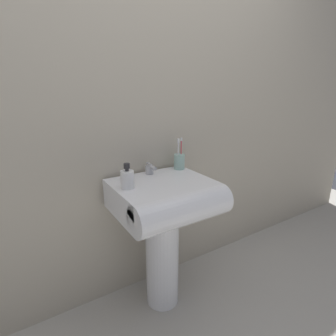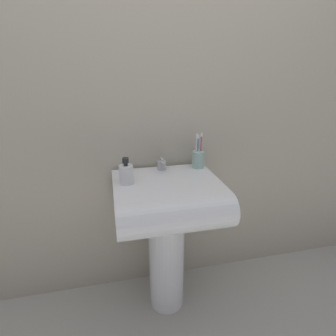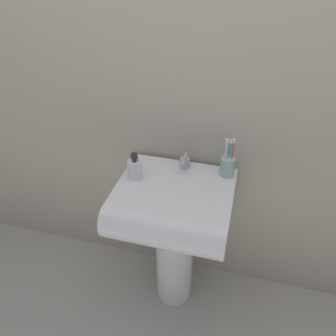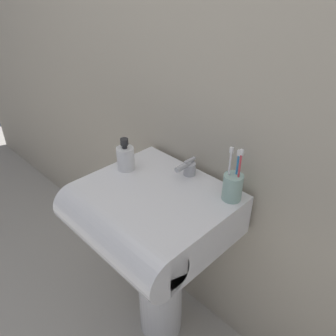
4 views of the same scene
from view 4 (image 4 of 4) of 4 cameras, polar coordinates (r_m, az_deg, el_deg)
name	(u,v)px [view 4 (image 4 of 4)]	position (r m, az deg, el deg)	size (l,w,h in m)	color
ground_plane	(161,323)	(1.83, -1.20, -25.43)	(6.00, 6.00, 0.00)	#ADA89E
wall_back	(209,76)	(1.23, 7.19, 15.61)	(5.00, 0.05, 2.40)	#B7AD99
sink_pedestal	(160,280)	(1.56, -1.34, -18.84)	(0.20, 0.20, 0.66)	white
sink_basin	(147,215)	(1.24, -3.62, -8.11)	(0.55, 0.51, 0.17)	white
faucet	(188,168)	(1.29, 3.53, 0.01)	(0.05, 0.10, 0.07)	#B7B7BC
toothbrush_cup	(233,186)	(1.17, 11.19, -3.14)	(0.07, 0.07, 0.20)	#99BFB2
soap_bottle	(126,157)	(1.33, -7.41, 1.84)	(0.07, 0.07, 0.14)	white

